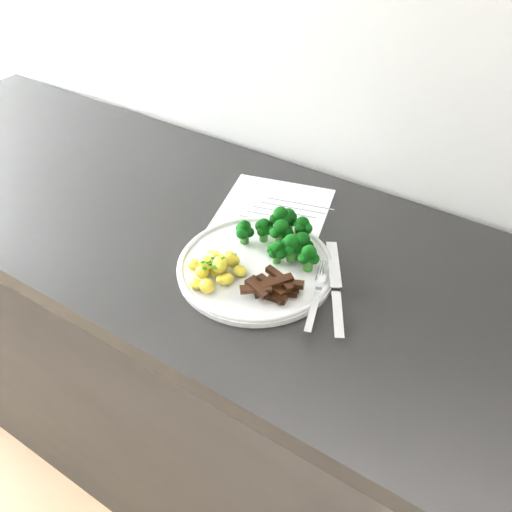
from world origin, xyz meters
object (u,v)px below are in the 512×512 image
Objects in this scene: counter at (300,418)px; broccoli at (285,235)px; plate at (256,266)px; beef_strips at (274,287)px; knife at (336,298)px; potatoes at (216,266)px; recipe_paper at (268,222)px; fork at (316,298)px.

counter is 0.49m from broccoli.
beef_strips is at bearing -33.06° from plate.
beef_strips is at bearing -155.13° from knife.
potatoes is at bearing -127.90° from plate.
plate is (0.05, -0.13, 0.01)m from recipe_paper.
recipe_paper is 0.20m from beef_strips.
recipe_paper is at bearing 93.52° from potatoes.
plate is 0.07m from broccoli.
potatoes is (-0.06, -0.12, -0.02)m from broccoli.
counter is 23.33× the size of potatoes.
broccoli is 0.13m from potatoes.
fork is (0.18, -0.15, 0.02)m from recipe_paper.
counter is 8.60× the size of plate.
broccoli is 0.15m from knife.
beef_strips is at bearing -55.26° from recipe_paper.
broccoli reaches higher than plate.
fork reaches higher than counter.
counter is 14.45× the size of fork.
knife reaches higher than counter.
knife is at bearing 48.24° from fork.
plate is at bearing 169.95° from fork.
recipe_paper is 3.70× the size of beef_strips.
potatoes is 0.20m from knife.
knife is (0.21, -0.12, 0.01)m from recipe_paper.
potatoes is at bearing -163.13° from knife.
beef_strips is (0.04, -0.10, -0.02)m from broccoli.
counter is 0.46m from plate.
fork is at bearing 13.39° from beef_strips.
plate is at bearing -178.66° from knife.
potatoes is at bearing -86.48° from recipe_paper.
potatoes is (-0.04, -0.06, 0.02)m from plate.
recipe_paper is at bearing 139.46° from broccoli.
knife is at bearing 16.87° from potatoes.
fork is at bearing -61.13° from counter.
plate reaches higher than counter.
counter is at bearing 24.86° from plate.
beef_strips is (0.11, -0.16, 0.02)m from recipe_paper.
plate is 0.07m from potatoes.
plate is at bearing 146.94° from beef_strips.
broccoli reaches higher than counter.
recipe_paper is at bearing 113.37° from plate.
knife is (0.13, -0.06, -0.04)m from broccoli.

